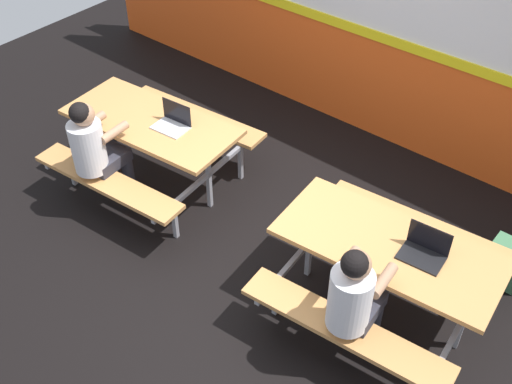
# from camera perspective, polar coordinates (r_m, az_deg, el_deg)

# --- Properties ---
(ground_plane) EXTENTS (10.00, 10.00, 0.02)m
(ground_plane) POSITION_cam_1_polar(r_m,az_deg,el_deg) (5.57, -1.76, -5.76)
(ground_plane) COLOR black
(accent_backdrop) EXTENTS (8.00, 0.14, 2.60)m
(accent_backdrop) POSITION_cam_1_polar(r_m,az_deg,el_deg) (6.46, 12.43, 14.39)
(accent_backdrop) COLOR #E55119
(accent_backdrop) RESTS_ON ground
(picnic_table_left) EXTENTS (1.74, 1.69, 0.74)m
(picnic_table_left) POSITION_cam_1_polar(r_m,az_deg,el_deg) (6.03, -9.44, 5.19)
(picnic_table_left) COLOR tan
(picnic_table_left) RESTS_ON ground
(picnic_table_right) EXTENTS (1.74, 1.69, 0.74)m
(picnic_table_right) POSITION_cam_1_polar(r_m,az_deg,el_deg) (4.83, 11.81, -6.08)
(picnic_table_right) COLOR tan
(picnic_table_right) RESTS_ON ground
(student_nearer) EXTENTS (0.39, 0.53, 1.21)m
(student_nearer) POSITION_cam_1_polar(r_m,az_deg,el_deg) (5.75, -14.45, 4.03)
(student_nearer) COLOR #2D2D38
(student_nearer) RESTS_ON ground
(student_further) EXTENTS (0.39, 0.53, 1.21)m
(student_further) POSITION_cam_1_polar(r_m,az_deg,el_deg) (4.38, 8.98, -9.39)
(student_further) COLOR #2D2D38
(student_further) RESTS_ON ground
(laptop_silver) EXTENTS (0.34, 0.25, 0.22)m
(laptop_silver) POSITION_cam_1_polar(r_m,az_deg,el_deg) (5.79, -7.62, 6.33)
(laptop_silver) COLOR silver
(laptop_silver) RESTS_ON picnic_table_left
(laptop_dark) EXTENTS (0.34, 0.25, 0.22)m
(laptop_dark) POSITION_cam_1_polar(r_m,az_deg,el_deg) (4.66, 15.10, -5.19)
(laptop_dark) COLOR black
(laptop_dark) RESTS_ON picnic_table_right
(backpack_dark) EXTENTS (0.30, 0.22, 0.44)m
(backpack_dark) POSITION_cam_1_polar(r_m,az_deg,el_deg) (5.59, 21.94, -6.06)
(backpack_dark) COLOR #3F724C
(backpack_dark) RESTS_ON ground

